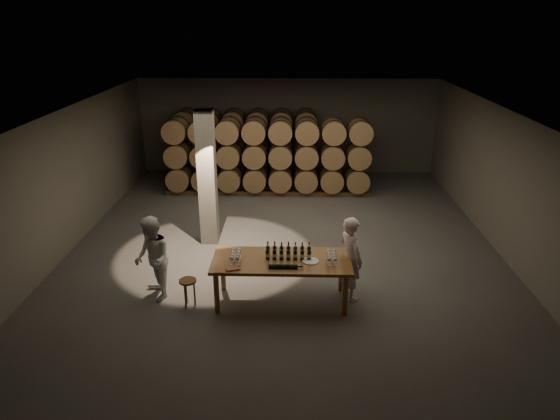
{
  "coord_description": "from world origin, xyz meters",
  "views": [
    {
      "loc": [
        0.2,
        -10.83,
        5.2
      ],
      "look_at": [
        -0.08,
        -0.48,
        1.1
      ],
      "focal_mm": 32.0,
      "sensor_mm": 36.0,
      "label": 1
    }
  ],
  "objects_px": {
    "plate": "(310,261)",
    "notebook_near": "(232,268)",
    "stool": "(188,285)",
    "tasting_table": "(281,265)",
    "person_man": "(350,258)",
    "person_woman": "(152,259)",
    "bottle_cluster": "(288,253)"
  },
  "relations": [
    {
      "from": "plate",
      "to": "stool",
      "type": "distance_m",
      "value": 2.35
    },
    {
      "from": "plate",
      "to": "notebook_near",
      "type": "distance_m",
      "value": 1.46
    },
    {
      "from": "tasting_table",
      "to": "person_woman",
      "type": "xyz_separation_m",
      "value": [
        -2.47,
        0.09,
        0.04
      ]
    },
    {
      "from": "stool",
      "to": "person_woman",
      "type": "bearing_deg",
      "value": 158.08
    },
    {
      "from": "person_man",
      "to": "person_woman",
      "type": "distance_m",
      "value": 3.78
    },
    {
      "from": "notebook_near",
      "to": "person_man",
      "type": "relative_size",
      "value": 0.13
    },
    {
      "from": "person_woman",
      "to": "stool",
      "type": "bearing_deg",
      "value": 41.44
    },
    {
      "from": "tasting_table",
      "to": "person_man",
      "type": "bearing_deg",
      "value": 8.58
    },
    {
      "from": "bottle_cluster",
      "to": "person_woman",
      "type": "relative_size",
      "value": 0.51
    },
    {
      "from": "tasting_table",
      "to": "stool",
      "type": "bearing_deg",
      "value": -173.74
    },
    {
      "from": "tasting_table",
      "to": "person_woman",
      "type": "relative_size",
      "value": 1.55
    },
    {
      "from": "bottle_cluster",
      "to": "plate",
      "type": "bearing_deg",
      "value": -17.79
    },
    {
      "from": "tasting_table",
      "to": "bottle_cluster",
      "type": "distance_m",
      "value": 0.26
    },
    {
      "from": "bottle_cluster",
      "to": "notebook_near",
      "type": "height_order",
      "value": "bottle_cluster"
    },
    {
      "from": "notebook_near",
      "to": "person_man",
      "type": "distance_m",
      "value": 2.27
    },
    {
      "from": "plate",
      "to": "stool",
      "type": "bearing_deg",
      "value": -176.55
    },
    {
      "from": "person_man",
      "to": "notebook_near",
      "type": "bearing_deg",
      "value": 76.01
    },
    {
      "from": "tasting_table",
      "to": "bottle_cluster",
      "type": "relative_size",
      "value": 3.04
    },
    {
      "from": "notebook_near",
      "to": "person_woman",
      "type": "relative_size",
      "value": 0.13
    },
    {
      "from": "bottle_cluster",
      "to": "notebook_near",
      "type": "distance_m",
      "value": 1.12
    },
    {
      "from": "plate",
      "to": "person_man",
      "type": "xyz_separation_m",
      "value": [
        0.77,
        0.25,
        -0.06
      ]
    },
    {
      "from": "person_man",
      "to": "person_woman",
      "type": "height_order",
      "value": "person_man"
    },
    {
      "from": "tasting_table",
      "to": "notebook_near",
      "type": "height_order",
      "value": "notebook_near"
    },
    {
      "from": "plate",
      "to": "notebook_near",
      "type": "xyz_separation_m",
      "value": [
        -1.42,
        -0.34,
        0.01
      ]
    },
    {
      "from": "bottle_cluster",
      "to": "stool",
      "type": "height_order",
      "value": "bottle_cluster"
    },
    {
      "from": "person_man",
      "to": "tasting_table",
      "type": "bearing_deg",
      "value": 69.57
    },
    {
      "from": "tasting_table",
      "to": "person_man",
      "type": "relative_size",
      "value": 1.54
    },
    {
      "from": "tasting_table",
      "to": "person_man",
      "type": "xyz_separation_m",
      "value": [
        1.31,
        0.2,
        0.05
      ]
    },
    {
      "from": "bottle_cluster",
      "to": "stool",
      "type": "relative_size",
      "value": 1.57
    },
    {
      "from": "bottle_cluster",
      "to": "notebook_near",
      "type": "xyz_separation_m",
      "value": [
        -1.01,
        -0.47,
        -0.09
      ]
    },
    {
      "from": "bottle_cluster",
      "to": "person_man",
      "type": "relative_size",
      "value": 0.51
    },
    {
      "from": "person_woman",
      "to": "notebook_near",
      "type": "bearing_deg",
      "value": 46.34
    }
  ]
}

